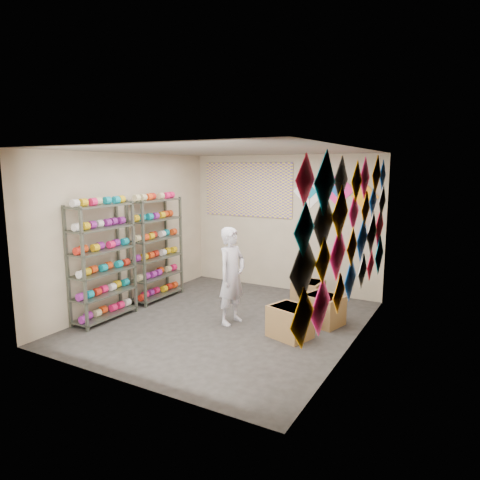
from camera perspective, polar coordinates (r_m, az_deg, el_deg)
The scene contains 12 objects.
ground at distance 7.00m, azimuth -1.95°, elevation -10.85°, with size 4.50×4.50×0.00m, color #272522.
room_walls at distance 6.61m, azimuth -2.03°, elevation 2.64°, with size 4.50×4.50×4.50m.
shelf_rack_front at distance 7.19m, azimuth -17.85°, elevation -2.87°, with size 0.40×1.10×1.90m, color #4C5147.
shelf_rack_back at distance 8.11m, azimuth -11.15°, elevation -1.21°, with size 0.40×1.10×1.90m, color #4C5147.
string_spools at distance 7.62m, azimuth -14.33°, elevation -1.29°, with size 0.12×2.36×0.12m.
kite_wall_display at distance 5.83m, azimuth 14.76°, elevation 1.13°, with size 0.05×4.31×2.06m.
back_wall_kites at distance 8.22m, azimuth 12.15°, elevation 6.26°, with size 1.64×0.02×0.70m.
poster at distance 8.91m, azimuth 1.01°, elevation 6.73°, with size 2.00×0.01×1.10m, color #614699.
shopkeeper at distance 6.74m, azimuth -1.10°, elevation -4.79°, with size 0.44×0.61×1.54m, color silver.
carton_a at distance 6.37m, azimuth 6.68°, elevation -10.78°, with size 0.56×0.46×0.46m, color olive.
carton_b at distance 6.96m, azimuth 10.99°, elevation -9.10°, with size 0.57×0.47×0.47m, color olive.
carton_c at distance 7.77m, azimuth 9.07°, elevation -7.09°, with size 0.48×0.52×0.46m, color olive.
Camera 1 is at (3.40, -5.61, 2.44)m, focal length 32.00 mm.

